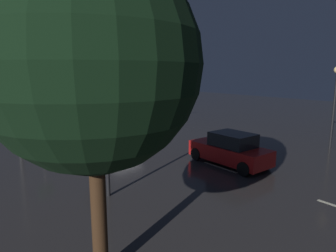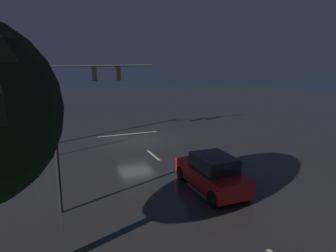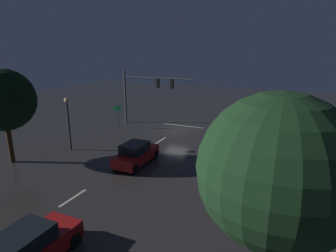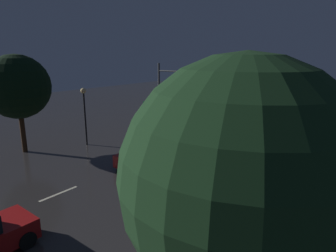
# 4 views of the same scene
# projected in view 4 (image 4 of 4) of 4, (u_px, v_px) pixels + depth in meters

# --- Properties ---
(ground_plane) EXTENTS (80.00, 80.00, 0.00)m
(ground_plane) POSITION_uv_depth(u_px,v_px,m) (210.00, 132.00, 27.74)
(ground_plane) COLOR #2D2B2B
(traffic_signal_assembly) EXTENTS (8.81, 0.47, 6.32)m
(traffic_signal_assembly) POSITION_uv_depth(u_px,v_px,m) (181.00, 83.00, 29.83)
(traffic_signal_assembly) COLOR #383A3D
(traffic_signal_assembly) RESTS_ON ground_plane
(lane_dash_far) EXTENTS (0.16, 2.20, 0.01)m
(lane_dash_far) POSITION_uv_depth(u_px,v_px,m) (187.00, 142.00, 24.68)
(lane_dash_far) COLOR beige
(lane_dash_far) RESTS_ON ground_plane
(lane_dash_mid) EXTENTS (0.16, 2.20, 0.01)m
(lane_dash_mid) POSITION_uv_depth(u_px,v_px,m) (137.00, 162.00, 20.09)
(lane_dash_mid) COLOR beige
(lane_dash_mid) RESTS_ON ground_plane
(lane_dash_near) EXTENTS (0.16, 2.20, 0.01)m
(lane_dash_near) POSITION_uv_depth(u_px,v_px,m) (59.00, 194.00, 15.49)
(lane_dash_near) COLOR beige
(lane_dash_near) RESTS_ON ground_plane
(stop_bar) EXTENTS (5.00, 0.16, 0.01)m
(stop_bar) POSITION_uv_depth(u_px,v_px,m) (221.00, 128.00, 29.31)
(stop_bar) COLOR beige
(stop_bar) RESTS_ON ground_plane
(car_approaching) EXTENTS (1.90, 4.37, 1.70)m
(car_approaching) POSITION_uv_depth(u_px,v_px,m) (146.00, 153.00, 19.46)
(car_approaching) COLOR maroon
(car_approaching) RESTS_ON ground_plane
(street_lamp_left_kerb) EXTENTS (0.44, 0.44, 5.12)m
(street_lamp_left_kerb) POSITION_uv_depth(u_px,v_px,m) (244.00, 138.00, 12.92)
(street_lamp_left_kerb) COLOR black
(street_lamp_left_kerb) RESTS_ON ground_plane
(street_lamp_right_kerb) EXTENTS (0.44, 0.44, 4.64)m
(street_lamp_right_kerb) POSITION_uv_depth(u_px,v_px,m) (84.00, 105.00, 23.19)
(street_lamp_right_kerb) COLOR black
(street_lamp_right_kerb) RESTS_ON ground_plane
(route_sign) EXTENTS (0.89, 0.24, 2.62)m
(route_sign) POSITION_uv_depth(u_px,v_px,m) (147.00, 108.00, 29.64)
(route_sign) COLOR #383A3D
(route_sign) RESTS_ON ground_plane
(tree_left_near) EXTENTS (5.20, 5.20, 7.26)m
(tree_left_near) POSITION_uv_depth(u_px,v_px,m) (241.00, 177.00, 6.17)
(tree_left_near) COLOR #382314
(tree_left_near) RESTS_ON ground_plane
(tree_right_near) EXTENTS (4.65, 4.65, 7.26)m
(tree_right_near) POSITION_uv_depth(u_px,v_px,m) (17.00, 87.00, 21.06)
(tree_right_near) COLOR #382314
(tree_right_near) RESTS_ON ground_plane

